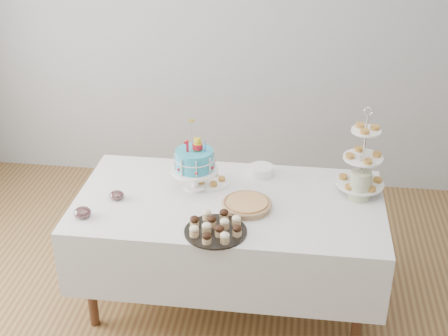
# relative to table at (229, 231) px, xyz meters

# --- Properties ---
(floor) EXTENTS (5.00, 5.00, 0.00)m
(floor) POSITION_rel_table_xyz_m (0.00, -0.30, -0.54)
(floor) COLOR brown
(floor) RESTS_ON ground
(walls) EXTENTS (5.04, 4.04, 2.70)m
(walls) POSITION_rel_table_xyz_m (0.00, -0.30, 0.81)
(walls) COLOR #A7AAAD
(walls) RESTS_ON floor
(table) EXTENTS (1.92, 1.02, 0.77)m
(table) POSITION_rel_table_xyz_m (0.00, 0.00, 0.00)
(table) COLOR silver
(table) RESTS_ON floor
(birthday_cake) EXTENTS (0.30, 0.30, 0.46)m
(birthday_cake) POSITION_rel_table_xyz_m (-0.23, 0.12, 0.35)
(birthday_cake) COLOR white
(birthday_cake) RESTS_ON table
(cupcake_tray) EXTENTS (0.36, 0.36, 0.08)m
(cupcake_tray) POSITION_rel_table_xyz_m (-0.03, -0.37, 0.27)
(cupcake_tray) COLOR black
(cupcake_tray) RESTS_ON table
(pie) EXTENTS (0.31, 0.31, 0.05)m
(pie) POSITION_rel_table_xyz_m (0.12, -0.08, 0.25)
(pie) COLOR #A97F5B
(pie) RESTS_ON table
(tiered_stand) EXTENTS (0.30, 0.30, 0.58)m
(tiered_stand) POSITION_rel_table_xyz_m (0.81, 0.20, 0.47)
(tiered_stand) COLOR silver
(tiered_stand) RESTS_ON table
(plate_stack) EXTENTS (0.16, 0.16, 0.06)m
(plate_stack) POSITION_rel_table_xyz_m (0.17, 0.36, 0.26)
(plate_stack) COLOR white
(plate_stack) RESTS_ON table
(pastry_plate) EXTENTS (0.25, 0.25, 0.04)m
(pastry_plate) POSITION_rel_table_xyz_m (-0.15, 0.21, 0.24)
(pastry_plate) COLOR white
(pastry_plate) RESTS_ON table
(jam_bowl_a) EXTENTS (0.11, 0.11, 0.06)m
(jam_bowl_a) POSITION_rel_table_xyz_m (-0.84, -0.31, 0.26)
(jam_bowl_a) COLOR silver
(jam_bowl_a) RESTS_ON table
(jam_bowl_b) EXTENTS (0.09, 0.09, 0.06)m
(jam_bowl_b) POSITION_rel_table_xyz_m (-0.70, -0.08, 0.25)
(jam_bowl_b) COLOR silver
(jam_bowl_b) RESTS_ON table
(utensil_pitcher) EXTENTS (0.14, 0.13, 0.29)m
(utensil_pitcher) POSITION_rel_table_xyz_m (0.80, 0.13, 0.33)
(utensil_pitcher) COLOR beige
(utensil_pitcher) RESTS_ON table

